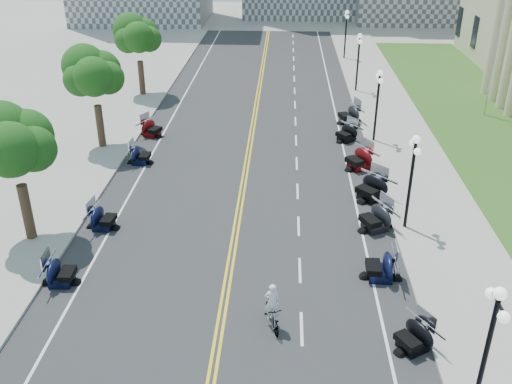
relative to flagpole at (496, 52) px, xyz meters
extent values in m
plane|color=gray|center=(-18.00, -22.00, -5.00)|extent=(160.00, 160.00, 0.00)
cube|color=#333335|center=(-18.00, -12.00, -5.00)|extent=(16.00, 90.00, 0.01)
cube|color=yellow|center=(-18.12, -12.00, -4.99)|extent=(0.12, 90.00, 0.00)
cube|color=yellow|center=(-17.88, -12.00, -4.99)|extent=(0.12, 90.00, 0.00)
cube|color=white|center=(-11.60, -12.00, -4.99)|extent=(0.12, 90.00, 0.00)
cube|color=white|center=(-24.40, -12.00, -4.99)|extent=(0.12, 90.00, 0.00)
cube|color=white|center=(-14.80, -26.00, -4.99)|extent=(0.12, 2.00, 0.00)
cube|color=white|center=(-14.80, -22.00, -4.99)|extent=(0.12, 2.00, 0.00)
cube|color=white|center=(-14.80, -18.00, -4.99)|extent=(0.12, 2.00, 0.00)
cube|color=white|center=(-14.80, -14.00, -4.99)|extent=(0.12, 2.00, 0.00)
cube|color=white|center=(-14.80, -10.00, -4.99)|extent=(0.12, 2.00, 0.00)
cube|color=white|center=(-14.80, -6.00, -4.99)|extent=(0.12, 2.00, 0.00)
cube|color=white|center=(-14.80, -2.00, -4.99)|extent=(0.12, 2.00, 0.00)
cube|color=white|center=(-14.80, 2.00, -4.99)|extent=(0.12, 2.00, 0.00)
cube|color=white|center=(-14.80, 6.00, -4.99)|extent=(0.12, 2.00, 0.00)
cube|color=white|center=(-14.80, 10.00, -4.99)|extent=(0.12, 2.00, 0.00)
cube|color=white|center=(-14.80, 14.00, -4.99)|extent=(0.12, 2.00, 0.00)
cube|color=white|center=(-14.80, 18.00, -4.99)|extent=(0.12, 2.00, 0.00)
cube|color=white|center=(-14.80, 22.00, -4.99)|extent=(0.12, 2.00, 0.00)
cube|color=white|center=(-14.80, 26.00, -4.99)|extent=(0.12, 2.00, 0.00)
cube|color=white|center=(-14.80, 30.00, -4.99)|extent=(0.12, 2.00, 0.00)
cube|color=#9E9991|center=(-7.50, -12.00, -4.92)|extent=(5.00, 90.00, 0.15)
cube|color=#9E9991|center=(-28.50, -12.00, -4.92)|extent=(5.00, 90.00, 0.15)
cube|color=#356023|center=(-0.50, -4.00, -4.95)|extent=(9.00, 60.00, 0.10)
imported|color=#A51414|center=(-15.97, -25.91, -4.45)|extent=(1.03, 1.91, 1.10)
imported|color=white|center=(-15.97, -25.91, -3.07)|extent=(0.61, 0.40, 1.66)
camera|label=1|loc=(-15.67, -43.55, 9.80)|focal=40.00mm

